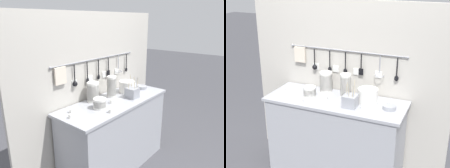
% 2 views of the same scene
% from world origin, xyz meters
% --- Properties ---
extents(counter, '(1.45, 0.54, 0.88)m').
position_xyz_m(counter, '(0.00, 0.00, 0.44)').
color(counter, '#9EA0A8').
rests_on(counter, ground).
extents(back_wall, '(2.25, 0.11, 1.86)m').
position_xyz_m(back_wall, '(-0.00, 0.30, 0.93)').
color(back_wall, '#BCB7AD').
rests_on(back_wall, ground).
extents(bowl_stack_back_corner, '(0.14, 0.14, 0.11)m').
position_xyz_m(bowl_stack_back_corner, '(-0.29, -0.02, 0.93)').
color(bowl_stack_back_corner, silver).
rests_on(bowl_stack_back_corner, counter).
extents(bowl_stack_nested_right, '(0.11, 0.11, 0.25)m').
position_xyz_m(bowl_stack_nested_right, '(0.06, 0.11, 1.01)').
color(bowl_stack_nested_right, silver).
rests_on(bowl_stack_nested_right, counter).
extents(bowl_stack_short_front, '(0.14, 0.14, 0.23)m').
position_xyz_m(bowl_stack_short_front, '(-0.19, 0.17, 0.99)').
color(bowl_stack_short_front, silver).
rests_on(bowl_stack_short_front, counter).
extents(plate_stack, '(0.20, 0.20, 0.15)m').
position_xyz_m(plate_stack, '(0.32, 0.07, 0.95)').
color(plate_stack, silver).
rests_on(plate_stack, counter).
extents(steel_mixing_bowl, '(0.13, 0.13, 0.04)m').
position_xyz_m(steel_mixing_bowl, '(0.56, 0.00, 0.90)').
color(steel_mixing_bowl, '#93969E').
rests_on(steel_mixing_bowl, counter).
extents(cutlery_caddy, '(0.13, 0.13, 0.27)m').
position_xyz_m(cutlery_caddy, '(0.20, -0.10, 0.94)').
color(cutlery_caddy, '#93969E').
rests_on(cutlery_caddy, counter).
extents(cup_front_right, '(0.04, 0.04, 0.04)m').
position_xyz_m(cup_front_right, '(-0.30, -0.18, 0.90)').
color(cup_front_right, silver).
rests_on(cup_front_right, counter).
extents(cup_by_caddy, '(0.04, 0.04, 0.04)m').
position_xyz_m(cup_by_caddy, '(-0.55, 0.12, 0.90)').
color(cup_by_caddy, silver).
rests_on(cup_by_caddy, counter).
extents(cup_back_right, '(0.04, 0.04, 0.04)m').
position_xyz_m(cup_back_right, '(0.33, -0.09, 0.90)').
color(cup_back_right, silver).
rests_on(cup_back_right, counter).
extents(cup_front_left, '(0.04, 0.04, 0.04)m').
position_xyz_m(cup_front_left, '(-0.10, -0.02, 0.90)').
color(cup_front_left, silver).
rests_on(cup_front_left, counter).
extents(cup_centre, '(0.04, 0.04, 0.04)m').
position_xyz_m(cup_centre, '(-0.64, 0.02, 0.90)').
color(cup_centre, silver).
rests_on(cup_centre, counter).
extents(cup_mid_row, '(0.04, 0.04, 0.04)m').
position_xyz_m(cup_mid_row, '(0.52, 0.13, 0.90)').
color(cup_mid_row, silver).
rests_on(cup_mid_row, counter).
extents(cup_back_left, '(0.04, 0.04, 0.04)m').
position_xyz_m(cup_back_left, '(0.39, -0.05, 0.90)').
color(cup_back_left, silver).
rests_on(cup_back_left, counter).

